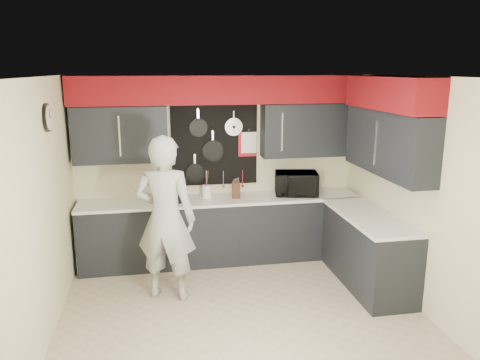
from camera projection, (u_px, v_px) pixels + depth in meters
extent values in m
plane|color=#B5A88C|center=(240.00, 309.00, 5.35)|extent=(4.00, 4.00, 0.00)
cube|color=beige|center=(218.00, 167.00, 6.71)|extent=(4.00, 0.01, 2.60)
cube|color=black|center=(120.00, 135.00, 6.21)|extent=(1.24, 0.32, 0.75)
cube|color=black|center=(308.00, 130.00, 6.67)|extent=(1.34, 0.32, 0.75)
cube|color=maroon|center=(219.00, 90.00, 6.29)|extent=(3.94, 0.36, 0.38)
cube|color=black|center=(215.00, 145.00, 6.62)|extent=(1.22, 0.03, 1.15)
cylinder|color=black|center=(198.00, 128.00, 6.48)|extent=(0.26, 0.04, 0.26)
cylinder|color=black|center=(213.00, 151.00, 6.59)|extent=(0.30, 0.04, 0.30)
cylinder|color=black|center=(195.00, 173.00, 6.62)|extent=(0.27, 0.04, 0.27)
cylinder|color=silver|center=(234.00, 127.00, 6.58)|extent=(0.25, 0.02, 0.25)
cube|color=#AB0D1D|center=(247.00, 145.00, 6.69)|extent=(0.26, 0.01, 0.34)
cube|color=white|center=(249.00, 143.00, 6.67)|extent=(0.22, 0.01, 0.30)
cylinder|color=silver|center=(184.00, 181.00, 6.63)|extent=(0.01, 0.01, 0.20)
cylinder|color=silver|center=(204.00, 180.00, 6.68)|extent=(0.01, 0.01, 0.20)
cylinder|color=silver|center=(223.00, 179.00, 6.73)|extent=(0.01, 0.01, 0.20)
cylinder|color=silver|center=(243.00, 178.00, 6.78)|extent=(0.01, 0.01, 0.20)
cube|color=beige|center=(410.00, 191.00, 5.40)|extent=(0.01, 3.50, 2.60)
cube|color=black|center=(388.00, 143.00, 5.54)|extent=(0.32, 1.70, 0.75)
cube|color=maroon|center=(390.00, 93.00, 5.40)|extent=(0.36, 1.70, 0.38)
cube|color=beige|center=(45.00, 209.00, 4.69)|extent=(0.01, 3.50, 2.60)
cylinder|color=black|center=(47.00, 118.00, 4.87)|extent=(0.04, 0.30, 0.30)
cylinder|color=white|center=(49.00, 118.00, 4.88)|extent=(0.01, 0.26, 0.26)
cube|color=black|center=(222.00, 231.00, 6.63)|extent=(3.90, 0.60, 0.88)
cube|color=white|center=(222.00, 200.00, 6.51)|extent=(3.90, 0.63, 0.04)
cube|color=black|center=(368.00, 251.00, 5.88)|extent=(0.60, 1.60, 0.88)
cube|color=white|center=(369.00, 216.00, 5.77)|extent=(0.63, 1.60, 0.04)
cube|color=black|center=(225.00, 263.00, 6.47)|extent=(3.90, 0.06, 0.10)
imported|color=black|center=(296.00, 184.00, 6.65)|extent=(0.66, 0.51, 0.33)
cube|color=#351811|center=(236.00, 190.00, 6.50)|extent=(0.11, 0.11, 0.23)
cylinder|color=white|center=(207.00, 191.00, 6.53)|extent=(0.13, 0.13, 0.17)
cube|color=black|center=(178.00, 201.00, 6.34)|extent=(0.24, 0.27, 0.03)
cube|color=black|center=(177.00, 188.00, 6.38)|extent=(0.19, 0.12, 0.30)
cube|color=black|center=(177.00, 180.00, 6.27)|extent=(0.24, 0.27, 0.06)
cylinder|color=black|center=(178.00, 195.00, 6.30)|extent=(0.11, 0.11, 0.14)
imported|color=#B2B2AF|center=(165.00, 219.00, 5.42)|extent=(0.83, 0.69, 1.96)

